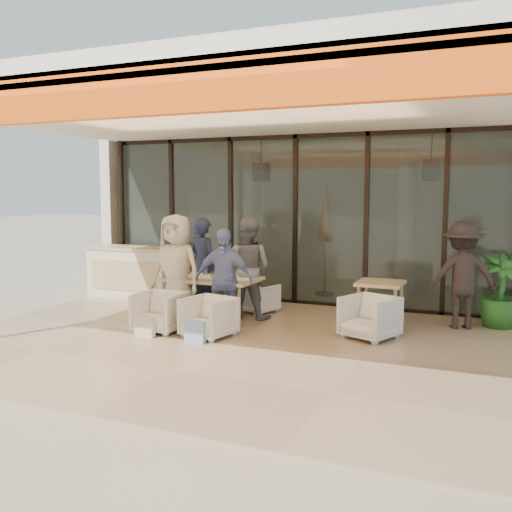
% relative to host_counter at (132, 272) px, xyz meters
% --- Properties ---
extents(ground, '(70.00, 70.00, 0.00)m').
position_rel_host_counter_xyz_m(ground, '(3.23, -2.30, -0.53)').
color(ground, '#C6B293').
rests_on(ground, ground).
extents(terrace_floor, '(8.00, 6.00, 0.01)m').
position_rel_host_counter_xyz_m(terrace_floor, '(3.23, -2.30, -0.53)').
color(terrace_floor, tan).
rests_on(terrace_floor, ground).
extents(terrace_structure, '(8.00, 6.00, 3.40)m').
position_rel_host_counter_xyz_m(terrace_structure, '(3.23, -2.56, 2.72)').
color(terrace_structure, silver).
rests_on(terrace_structure, ground).
extents(glass_storefront, '(8.08, 0.10, 3.20)m').
position_rel_host_counter_xyz_m(glass_storefront, '(3.23, 0.70, 1.07)').
color(glass_storefront, '#9EADA3').
rests_on(glass_storefront, ground).
extents(interior_block, '(9.05, 3.62, 3.52)m').
position_rel_host_counter_xyz_m(interior_block, '(3.24, 3.02, 1.70)').
color(interior_block, silver).
rests_on(interior_block, ground).
extents(host_counter, '(1.85, 0.65, 1.04)m').
position_rel_host_counter_xyz_m(host_counter, '(0.00, 0.00, 0.00)').
color(host_counter, silver).
rests_on(host_counter, ground).
extents(dining_table, '(1.50, 0.90, 0.93)m').
position_rel_host_counter_xyz_m(dining_table, '(2.49, -1.26, 0.16)').
color(dining_table, tan).
rests_on(dining_table, ground).
extents(chair_far_left, '(0.71, 0.67, 0.70)m').
position_rel_host_counter_xyz_m(chair_far_left, '(2.08, -0.31, -0.18)').
color(chair_far_left, white).
rests_on(chair_far_left, ground).
extents(chair_far_right, '(0.70, 0.68, 0.58)m').
position_rel_host_counter_xyz_m(chair_far_right, '(2.92, -0.31, -0.24)').
color(chair_far_right, white).
rests_on(chair_far_right, ground).
extents(chair_near_left, '(0.68, 0.64, 0.69)m').
position_rel_host_counter_xyz_m(chair_near_left, '(2.08, -2.21, -0.18)').
color(chair_near_left, white).
rests_on(chair_near_left, ground).
extents(chair_near_right, '(0.77, 0.74, 0.68)m').
position_rel_host_counter_xyz_m(chair_near_right, '(2.92, -2.21, -0.19)').
color(chair_near_right, white).
rests_on(chair_near_right, ground).
extents(diner_navy, '(0.72, 0.59, 1.70)m').
position_rel_host_counter_xyz_m(diner_navy, '(2.08, -0.81, 0.32)').
color(diner_navy, '#1B233B').
rests_on(diner_navy, ground).
extents(diner_grey, '(0.85, 0.66, 1.72)m').
position_rel_host_counter_xyz_m(diner_grey, '(2.92, -0.81, 0.33)').
color(diner_grey, slate).
rests_on(diner_grey, ground).
extents(diner_cream, '(0.90, 0.62, 1.79)m').
position_rel_host_counter_xyz_m(diner_cream, '(2.08, -1.71, 0.36)').
color(diner_cream, beige).
rests_on(diner_cream, ground).
extents(diner_periwinkle, '(0.97, 0.50, 1.59)m').
position_rel_host_counter_xyz_m(diner_periwinkle, '(2.92, -1.71, 0.26)').
color(diner_periwinkle, '#7083BC').
rests_on(diner_periwinkle, ground).
extents(tote_bag_cream, '(0.30, 0.10, 0.34)m').
position_rel_host_counter_xyz_m(tote_bag_cream, '(2.08, -2.61, -0.36)').
color(tote_bag_cream, silver).
rests_on(tote_bag_cream, ground).
extents(tote_bag_blue, '(0.30, 0.10, 0.34)m').
position_rel_host_counter_xyz_m(tote_bag_blue, '(2.92, -2.61, -0.36)').
color(tote_bag_blue, '#99BFD8').
rests_on(tote_bag_blue, ground).
extents(side_table, '(0.70, 0.70, 0.74)m').
position_rel_host_counter_xyz_m(side_table, '(5.11, -0.60, 0.11)').
color(side_table, tan).
rests_on(side_table, ground).
extents(side_chair, '(0.88, 0.86, 0.71)m').
position_rel_host_counter_xyz_m(side_chair, '(5.11, -1.35, -0.18)').
color(side_chair, white).
rests_on(side_chair, ground).
extents(standing_woman, '(1.24, 0.95, 1.69)m').
position_rel_host_counter_xyz_m(standing_woman, '(6.29, -0.16, 0.32)').
color(standing_woman, black).
rests_on(standing_woman, ground).
extents(potted_palm, '(0.88, 0.88, 1.18)m').
position_rel_host_counter_xyz_m(potted_palm, '(6.84, 0.14, 0.06)').
color(potted_palm, '#1E5919').
rests_on(potted_palm, ground).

